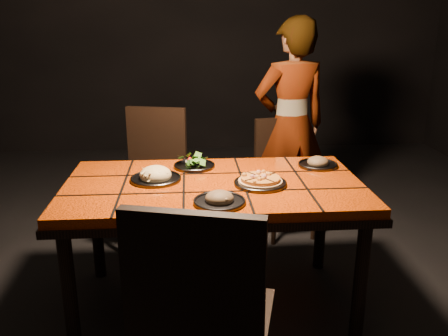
{
  "coord_description": "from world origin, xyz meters",
  "views": [
    {
      "loc": [
        -0.13,
        -2.42,
        1.59
      ],
      "look_at": [
        0.06,
        0.03,
        0.82
      ],
      "focal_mm": 38.0,
      "sensor_mm": 36.0,
      "label": 1
    }
  ],
  "objects": [
    {
      "name": "plate_pizza",
      "position": [
        0.25,
        -0.06,
        0.77
      ],
      "size": [
        0.32,
        0.32,
        0.04
      ],
      "color": "#3B3B40",
      "rests_on": "dining_table"
    },
    {
      "name": "dining_table",
      "position": [
        0.0,
        0.0,
        0.67
      ],
      "size": [
        1.62,
        0.92,
        0.75
      ],
      "color": "#DB4706",
      "rests_on": "ground"
    },
    {
      "name": "plate_pasta",
      "position": [
        -0.31,
        0.06,
        0.77
      ],
      "size": [
        0.28,
        0.28,
        0.09
      ],
      "color": "#3B3B40",
      "rests_on": "dining_table"
    },
    {
      "name": "plate_salad",
      "position": [
        -0.1,
        0.28,
        0.78
      ],
      "size": [
        0.24,
        0.24,
        0.07
      ],
      "color": "#3B3B40",
      "rests_on": "dining_table"
    },
    {
      "name": "chair_near",
      "position": [
        -0.1,
        -0.97,
        0.59
      ],
      "size": [
        0.57,
        0.57,
        1.03
      ],
      "rotation": [
        0.0,
        0.0,
        2.88
      ],
      "color": "black",
      "rests_on": "ground"
    },
    {
      "name": "plate_mushroom_b",
      "position": [
        0.64,
        0.24,
        0.77
      ],
      "size": [
        0.23,
        0.23,
        0.08
      ],
      "color": "#3B3B40",
      "rests_on": "dining_table"
    },
    {
      "name": "chair_far_right",
      "position": [
        0.59,
        0.99,
        0.5
      ],
      "size": [
        0.47,
        0.47,
        0.88
      ],
      "rotation": [
        0.0,
        0.0,
        0.2
      ],
      "color": "black",
      "rests_on": "ground"
    },
    {
      "name": "room_shell",
      "position": [
        0.0,
        0.0,
        1.5
      ],
      "size": [
        6.04,
        7.04,
        3.08
      ],
      "color": "black",
      "rests_on": "ground"
    },
    {
      "name": "diner",
      "position": [
        0.66,
        1.11,
        0.81
      ],
      "size": [
        0.66,
        0.51,
        1.62
      ],
      "primitive_type": "imported",
      "rotation": [
        0.0,
        0.0,
        3.36
      ],
      "color": "brown",
      "rests_on": "ground"
    },
    {
      "name": "plate_mushroom_a",
      "position": [
        0.01,
        -0.31,
        0.77
      ],
      "size": [
        0.25,
        0.25,
        0.08
      ],
      "color": "#3B3B40",
      "rests_on": "dining_table"
    },
    {
      "name": "chair_far_left",
      "position": [
        -0.39,
        0.91,
        0.56
      ],
      "size": [
        0.54,
        0.54,
        0.98
      ],
      "rotation": [
        0.0,
        0.0,
        -0.24
      ],
      "color": "black",
      "rests_on": "ground"
    }
  ]
}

